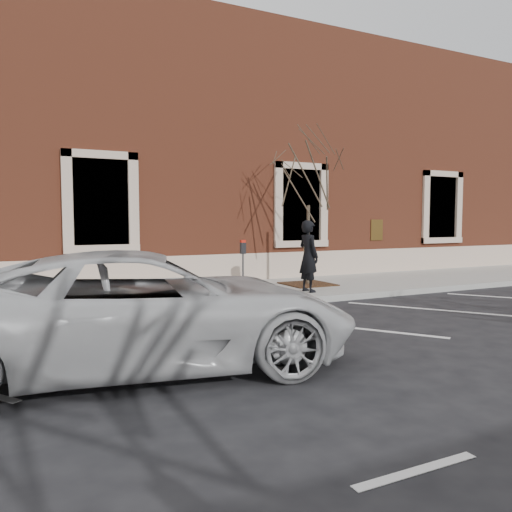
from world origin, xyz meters
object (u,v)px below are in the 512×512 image
parking_meter (243,257)px  white_truck (146,309)px  sapling (309,183)px  man (309,256)px

parking_meter → white_truck: 5.20m
sapling → white_truck: size_ratio=0.72×
man → sapling: sapling is taller
parking_meter → white_truck: bearing=-114.1°
man → sapling: 2.34m
parking_meter → sapling: 3.37m
man → parking_meter: (-1.81, -0.02, 0.03)m
sapling → white_truck: (-5.82, -5.21, -2.16)m
man → white_truck: bearing=124.4°
sapling → parking_meter: bearing=-154.9°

